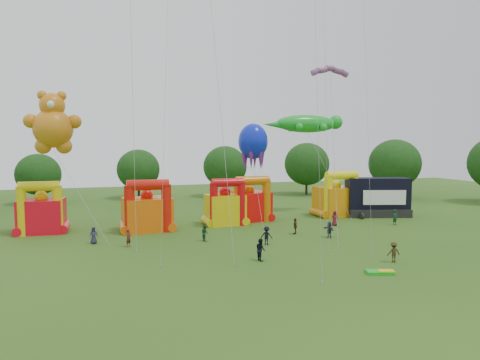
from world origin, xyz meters
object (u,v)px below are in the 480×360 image
object	(u,v)px
gecko_kite	(323,161)
octopus_kite	(256,172)
spectator_0	(94,235)
teddy_bear_kite	(74,180)
bouncy_castle_0	(42,213)
stage_trailer	(377,198)
bouncy_castle_2	(225,207)
spectator_4	(295,226)

from	to	relation	value
gecko_kite	octopus_kite	size ratio (longest dim) A/B	1.12
gecko_kite	spectator_0	bearing A→B (deg)	-163.12
teddy_bear_kite	bouncy_castle_0	bearing A→B (deg)	131.41
octopus_kite	spectator_0	bearing A→B (deg)	-159.49
stage_trailer	spectator_0	distance (m)	37.50
teddy_bear_kite	gecko_kite	bearing A→B (deg)	11.05
bouncy_castle_2	stage_trailer	bearing A→B (deg)	-0.63
octopus_kite	spectator_0	xyz separation A→B (m)	(-19.79, -7.40, -5.44)
bouncy_castle_0	spectator_0	size ratio (longest dim) A/B	3.44
bouncy_castle_2	stage_trailer	xyz separation A→B (m)	(21.72, -0.24, 0.35)
spectator_0	bouncy_castle_0	bearing A→B (deg)	114.92
octopus_kite	spectator_0	distance (m)	21.81
teddy_bear_kite	octopus_kite	size ratio (longest dim) A/B	1.23
octopus_kite	spectator_0	world-z (taller)	octopus_kite
spectator_4	bouncy_castle_0	bearing A→B (deg)	-89.25
teddy_bear_kite	octopus_kite	distance (m)	22.08
spectator_4	stage_trailer	bearing A→B (deg)	134.53
gecko_kite	spectator_4	distance (m)	15.84
bouncy_castle_0	teddy_bear_kite	bearing A→B (deg)	-48.59
bouncy_castle_2	octopus_kite	xyz separation A→B (m)	(4.48, 1.47, 4.07)
bouncy_castle_2	teddy_bear_kite	xyz separation A→B (m)	(-17.14, -3.00, 4.00)
teddy_bear_kite	bouncy_castle_2	bearing A→B (deg)	9.94
bouncy_castle_0	spectator_0	bearing A→B (deg)	-52.07
spectator_4	bouncy_castle_2	bearing A→B (deg)	-123.24
gecko_kite	bouncy_castle_2	bearing A→B (deg)	-167.69
bouncy_castle_2	gecko_kite	bearing A→B (deg)	12.31
bouncy_castle_0	octopus_kite	size ratio (longest dim) A/B	0.46
octopus_kite	spectator_4	xyz separation A→B (m)	(1.41, -9.16, -5.41)
bouncy_castle_2	gecko_kite	world-z (taller)	gecko_kite
teddy_bear_kite	gecko_kite	world-z (taller)	teddy_bear_kite
bouncy_castle_0	bouncy_castle_2	distance (m)	21.01
bouncy_castle_0	teddy_bear_kite	size ratio (longest dim) A/B	0.38
teddy_bear_kite	spectator_4	distance (m)	24.10
spectator_0	stage_trailer	bearing A→B (deg)	-4.27
octopus_kite	stage_trailer	bearing A→B (deg)	-5.67
octopus_kite	spectator_4	distance (m)	10.73
teddy_bear_kite	spectator_0	bearing A→B (deg)	-57.91
stage_trailer	spectator_0	size ratio (longest dim) A/B	5.20
bouncy_castle_2	spectator_4	distance (m)	9.78
octopus_kite	spectator_4	world-z (taller)	octopus_kite
teddy_bear_kite	spectator_0	world-z (taller)	teddy_bear_kite
stage_trailer	spectator_0	bearing A→B (deg)	-171.26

